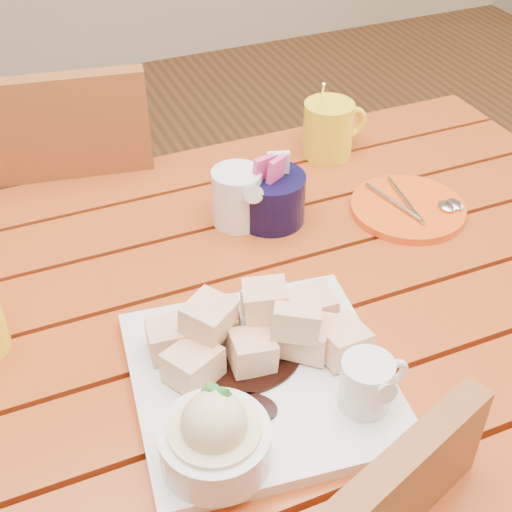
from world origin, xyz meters
name	(u,v)px	position (x,y,z in m)	size (l,w,h in m)	color
table	(247,362)	(0.00, 0.00, 0.64)	(1.20, 0.79, 0.75)	#A22E14
dessert_plate	(255,378)	(-0.05, -0.15, 0.78)	(0.31, 0.31, 0.11)	white
coffee_mug_right	(329,128)	(0.27, 0.30, 0.80)	(0.12, 0.08, 0.14)	yellow
cream_pitcher	(239,196)	(0.06, 0.17, 0.80)	(0.10, 0.09, 0.09)	white
sugar_caddy	(271,197)	(0.10, 0.16, 0.79)	(0.10, 0.10, 0.11)	black
orange_saucer	(409,208)	(0.30, 0.09, 0.76)	(0.17, 0.17, 0.02)	#F75315
chair_far	(45,255)	(-0.21, 0.52, 0.51)	(0.50, 0.50, 0.92)	brown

